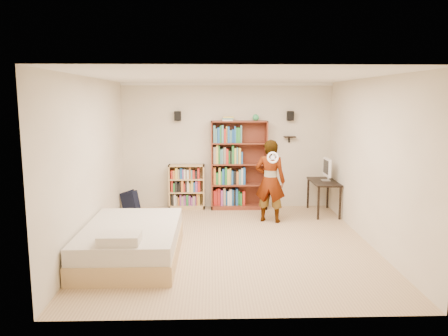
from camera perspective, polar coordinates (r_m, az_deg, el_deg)
The scene contains 14 objects.
ground at distance 7.32m, azimuth 1.09°, elevation -9.80°, with size 4.50×5.00×0.01m, color tan.
room_shell at distance 6.95m, azimuth 1.13°, elevation 4.08°, with size 4.52×5.02×2.71m.
crown_molding at distance 6.93m, azimuth 1.16°, elevation 11.58°, with size 4.50×5.00×0.06m.
speaker_left at distance 9.35m, azimuth -6.07°, elevation 6.77°, with size 0.14×0.12×0.20m, color black.
speaker_right at distance 9.48m, azimuth 8.66°, elevation 6.75°, with size 0.14×0.12×0.20m, color black.
wall_shelf at distance 9.51m, azimuth 8.58°, elevation 4.05°, with size 0.25×0.16×0.03m, color black.
tall_bookshelf at distance 9.37m, azimuth 1.96°, elevation 0.37°, with size 1.20×0.35×1.90m, color maroon, non-canonical shape.
low_bookshelf at distance 9.48m, azimuth -4.89°, elevation -2.45°, with size 0.77×0.29×0.96m, color tan, non-canonical shape.
computer_desk at distance 9.29m, azimuth 12.84°, elevation -3.74°, with size 0.50×1.01×0.69m, color black, non-canonical shape.
imac at distance 9.23m, azimuth 13.19°, elevation -0.20°, with size 0.09×0.46×0.46m, color white, non-canonical shape.
daybed at distance 6.72m, azimuth -12.00°, elevation -8.90°, with size 1.39×2.13×0.63m, color beige, non-canonical shape.
person at distance 8.42m, azimuth 6.05°, elevation -1.70°, with size 0.58×0.38×1.60m, color black.
wii_wheel at distance 8.05m, azimuth 6.39°, elevation 1.36°, with size 0.22×0.22×0.04m, color white.
navy_bag at distance 9.28m, azimuth -12.11°, elevation -4.38°, with size 0.36×0.23×0.48m, color black, non-canonical shape.
Camera 1 is at (-0.34, -6.92, 2.36)m, focal length 35.00 mm.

